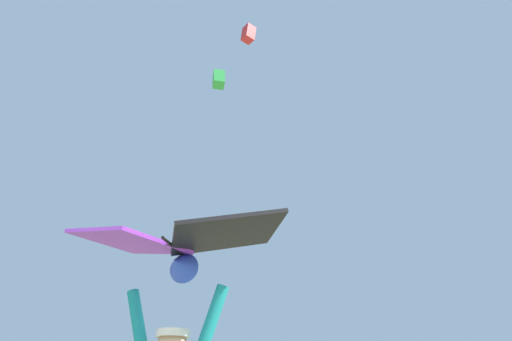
% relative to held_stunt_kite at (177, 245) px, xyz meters
% --- Properties ---
extents(held_stunt_kite, '(1.72, 1.14, 0.40)m').
position_rel_held_stunt_kite_xyz_m(held_stunt_kite, '(0.00, 0.00, 0.00)').
color(held_stunt_kite, black).
extents(distant_kite_green_overhead_distant, '(1.04, 1.02, 1.15)m').
position_rel_held_stunt_kite_xyz_m(distant_kite_green_overhead_distant, '(-9.60, 13.16, 15.89)').
color(distant_kite_green_overhead_distant, green).
extents(distant_kite_red_mid_left, '(0.97, 0.84, 1.14)m').
position_rel_held_stunt_kite_xyz_m(distant_kite_red_mid_left, '(-8.17, 14.13, 19.76)').
color(distant_kite_red_mid_left, red).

